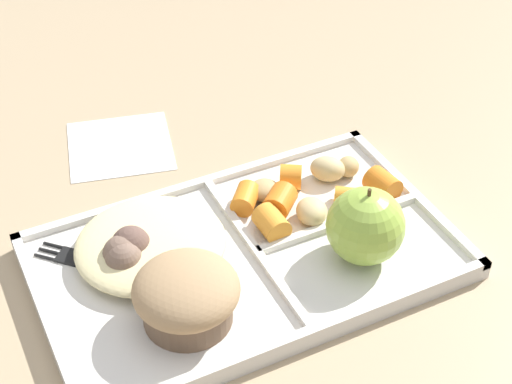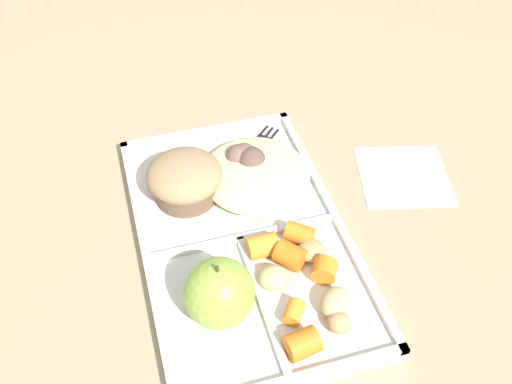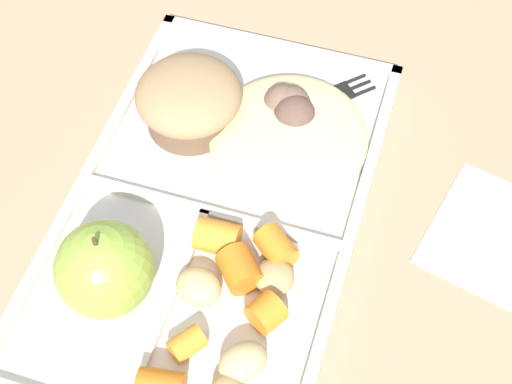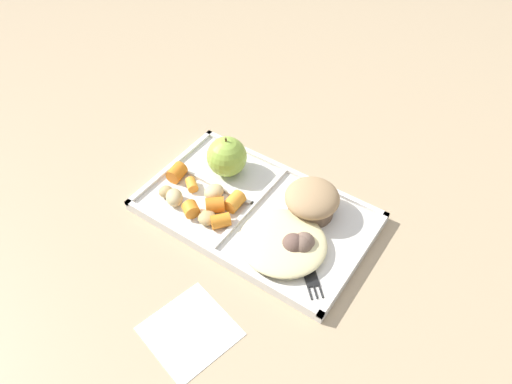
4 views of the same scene
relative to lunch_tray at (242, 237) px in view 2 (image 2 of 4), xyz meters
The scene contains 20 objects.
ground 0.01m from the lunch_tray, ahead, with size 6.00×6.00×0.00m, color tan.
lunch_tray is the anchor object (origin of this frame).
green_apple 0.12m from the lunch_tray, 152.67° to the left, with size 0.07×0.07×0.08m.
bran_muffin 0.10m from the lunch_tray, 31.78° to the left, with size 0.09×0.09×0.06m.
carrot_slice_diagonal 0.16m from the lunch_tray, behind, with size 0.03×0.03×0.03m, color orange.
carrot_slice_near_corner 0.04m from the lunch_tray, 156.95° to the right, with size 0.03×0.03×0.03m, color orange.
carrot_slice_back 0.13m from the lunch_tray, behind, with size 0.02×0.02×0.03m, color orange.
carrot_slice_edge 0.11m from the lunch_tray, 140.38° to the right, with size 0.03×0.03×0.02m, color orange.
carrot_slice_large 0.07m from the lunch_tray, 144.47° to the right, with size 0.03×0.03×0.03m, color orange.
carrot_slice_small 0.07m from the lunch_tray, 114.52° to the right, with size 0.02×0.02×0.03m, color orange.
potato_chunk_wedge 0.16m from the lunch_tray, 157.62° to the right, with size 0.03×0.02×0.02m, color tan.
potato_chunk_golden 0.14m from the lunch_tray, 152.64° to the right, with size 0.04×0.03×0.03m, color tan.
potato_chunk_corner 0.09m from the lunch_tray, 128.11° to the right, with size 0.03×0.03×0.02m, color tan.
potato_chunk_small 0.08m from the lunch_tray, 169.46° to the right, with size 0.04×0.03×0.02m, color tan.
egg_noodle_pile 0.09m from the lunch_tray, 26.40° to the right, with size 0.14×0.14×0.02m, color beige.
meatball_center 0.11m from the lunch_tray, 21.58° to the right, with size 0.04×0.04×0.04m, color brown.
meatball_side 0.12m from the lunch_tray, 13.14° to the right, with size 0.04×0.04×0.04m, color #755B4C.
meatball_back 0.12m from the lunch_tray, 16.63° to the right, with size 0.04×0.04×0.04m, color #755B4C.
plastic_fork 0.14m from the lunch_tray, 20.48° to the right, with size 0.11×0.11×0.00m.
paper_napkin 0.24m from the lunch_tray, 78.52° to the right, with size 0.12×0.12×0.00m, color white.
Camera 2 is at (-0.43, 0.11, 0.54)m, focal length 40.84 mm.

